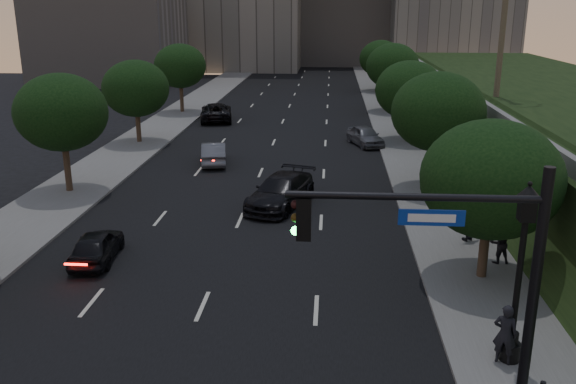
# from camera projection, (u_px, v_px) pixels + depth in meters

# --- Properties ---
(road_surface) EXTENTS (16.00, 140.00, 0.02)m
(road_surface) POSITION_uv_depth(u_px,v_px,m) (271.00, 148.00, 45.26)
(road_surface) COLOR black
(road_surface) RESTS_ON ground
(sidewalk_right) EXTENTS (4.50, 140.00, 0.15)m
(sidewalk_right) POSITION_uv_depth(u_px,v_px,m) (411.00, 150.00, 44.55)
(sidewalk_right) COLOR slate
(sidewalk_right) RESTS_ON ground
(sidewalk_left) EXTENTS (4.50, 140.00, 0.15)m
(sidewalk_left) POSITION_uv_depth(u_px,v_px,m) (136.00, 145.00, 45.93)
(sidewalk_left) COLOR slate
(sidewalk_left) RESTS_ON ground
(parapet_wall) EXTENTS (0.35, 90.00, 0.70)m
(parapet_wall) POSITION_uv_depth(u_px,v_px,m) (466.00, 95.00, 41.17)
(parapet_wall) COLOR slate
(parapet_wall) RESTS_ON embankment
(office_block_filler) EXTENTS (18.00, 16.00, 14.00)m
(office_block_filler) POSITION_uv_depth(u_px,v_px,m) (110.00, 30.00, 83.13)
(office_block_filler) COLOR gray
(office_block_filler) RESTS_ON ground
(tree_right_a) EXTENTS (5.20, 5.20, 6.24)m
(tree_right_a) POSITION_uv_depth(u_px,v_px,m) (491.00, 179.00, 22.40)
(tree_right_a) COLOR #38281C
(tree_right_a) RESTS_ON ground
(tree_right_b) EXTENTS (5.20, 5.20, 6.74)m
(tree_right_b) POSITION_uv_depth(u_px,v_px,m) (438.00, 112.00, 33.71)
(tree_right_b) COLOR #38281C
(tree_right_b) RESTS_ON ground
(tree_right_c) EXTENTS (5.20, 5.20, 6.24)m
(tree_right_c) POSITION_uv_depth(u_px,v_px,m) (409.00, 90.00, 46.25)
(tree_right_c) COLOR #38281C
(tree_right_c) RESTS_ON ground
(tree_right_d) EXTENTS (5.20, 5.20, 6.74)m
(tree_right_d) POSITION_uv_depth(u_px,v_px,m) (393.00, 66.00, 59.46)
(tree_right_d) COLOR #38281C
(tree_right_d) RESTS_ON ground
(tree_right_e) EXTENTS (5.20, 5.20, 6.24)m
(tree_right_e) POSITION_uv_depth(u_px,v_px,m) (381.00, 59.00, 73.91)
(tree_right_e) COLOR #38281C
(tree_right_e) RESTS_ON ground
(tree_left_b) EXTENTS (5.00, 5.00, 6.71)m
(tree_left_b) POSITION_uv_depth(u_px,v_px,m) (61.00, 112.00, 33.17)
(tree_left_b) COLOR #38281C
(tree_left_b) RESTS_ON ground
(tree_left_c) EXTENTS (5.00, 5.00, 6.34)m
(tree_left_c) POSITION_uv_depth(u_px,v_px,m) (136.00, 88.00, 45.68)
(tree_left_c) COLOR #38281C
(tree_left_c) RESTS_ON ground
(tree_left_d) EXTENTS (5.00, 5.00, 6.71)m
(tree_left_d) POSITION_uv_depth(u_px,v_px,m) (180.00, 66.00, 58.93)
(tree_left_d) COLOR #38281C
(tree_left_d) RESTS_ON ground
(traffic_signal_mast) EXTENTS (5.68, 0.56, 7.00)m
(traffic_signal_mast) POSITION_uv_depth(u_px,v_px,m) (480.00, 312.00, 13.40)
(traffic_signal_mast) COLOR black
(traffic_signal_mast) RESTS_ON ground
(street_lamp) EXTENTS (0.64, 0.64, 5.62)m
(street_lamp) POSITION_uv_depth(u_px,v_px,m) (518.00, 283.00, 17.22)
(street_lamp) COLOR black
(street_lamp) RESTS_ON ground
(sedan_near_left) EXTENTS (1.91, 4.02, 1.33)m
(sedan_near_left) POSITION_uv_depth(u_px,v_px,m) (97.00, 246.00, 25.10)
(sedan_near_left) COLOR black
(sedan_near_left) RESTS_ON ground
(sedan_mid_left) EXTENTS (2.34, 4.67, 1.47)m
(sedan_mid_left) POSITION_uv_depth(u_px,v_px,m) (214.00, 153.00, 40.63)
(sedan_mid_left) COLOR slate
(sedan_mid_left) RESTS_ON ground
(sedan_far_left) EXTENTS (3.71, 6.30, 1.65)m
(sedan_far_left) POSITION_uv_depth(u_px,v_px,m) (216.00, 112.00, 55.90)
(sedan_far_left) COLOR black
(sedan_far_left) RESTS_ON ground
(sedan_near_right) EXTENTS (3.90, 6.07, 1.64)m
(sedan_near_right) POSITION_uv_depth(u_px,v_px,m) (281.00, 191.00, 31.94)
(sedan_near_right) COLOR black
(sedan_near_right) RESTS_ON ground
(sedan_far_right) EXTENTS (3.10, 4.67, 1.48)m
(sedan_far_right) POSITION_uv_depth(u_px,v_px,m) (365.00, 136.00, 46.03)
(sedan_far_right) COLOR slate
(sedan_far_right) RESTS_ON ground
(pedestrian_a) EXTENTS (0.79, 0.67, 1.85)m
(pedestrian_a) POSITION_uv_depth(u_px,v_px,m) (505.00, 334.00, 17.54)
(pedestrian_a) COLOR black
(pedestrian_a) RESTS_ON sidewalk_right
(pedestrian_b) EXTENTS (0.91, 0.75, 1.70)m
(pedestrian_b) POSITION_uv_depth(u_px,v_px,m) (500.00, 243.00, 24.48)
(pedestrian_b) COLOR black
(pedestrian_b) RESTS_ON sidewalk_right
(pedestrian_c) EXTENTS (1.14, 0.95, 1.82)m
(pedestrian_c) POSITION_uv_depth(u_px,v_px,m) (470.00, 221.00, 26.81)
(pedestrian_c) COLOR black
(pedestrian_c) RESTS_ON sidewalk_right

